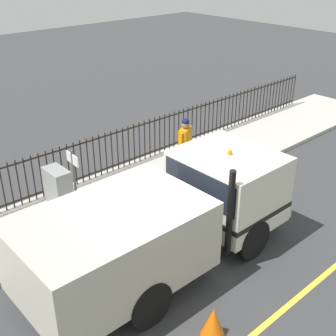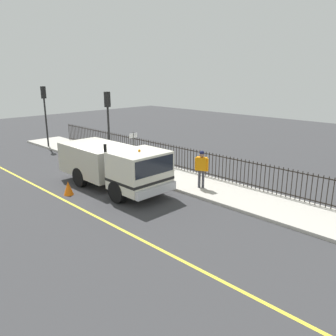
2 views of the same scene
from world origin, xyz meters
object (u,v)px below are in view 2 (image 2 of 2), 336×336
at_px(traffic_light_mid, 45,105).
at_px(street_sign, 134,148).
at_px(work_truck, 116,164).
at_px(worker_standing, 202,165).
at_px(traffic_cone, 68,188).
at_px(traffic_light_near, 108,114).
at_px(utility_cabinet, 163,160).

bearing_deg(traffic_light_mid, street_sign, 82.72).
relative_size(work_truck, street_sign, 2.79).
distance_m(worker_standing, traffic_light_mid, 14.27).
relative_size(worker_standing, traffic_light_mid, 0.42).
xyz_separation_m(traffic_light_mid, traffic_cone, (-4.07, -10.20, -2.89)).
relative_size(traffic_light_near, street_sign, 1.87).
relative_size(traffic_light_near, traffic_cone, 6.63).
relative_size(worker_standing, traffic_cone, 2.82).
xyz_separation_m(traffic_light_mid, utility_cabinet, (1.80, -10.41, -2.58)).
bearing_deg(worker_standing, utility_cabinet, -39.58).
bearing_deg(traffic_light_mid, traffic_cone, 60.74).
height_order(work_truck, traffic_cone, work_truck).
distance_m(utility_cabinet, street_sign, 2.03).
relative_size(traffic_light_mid, street_sign, 1.92).
bearing_deg(traffic_light_mid, traffic_light_near, 83.30).
bearing_deg(traffic_light_near, traffic_cone, 30.16).
distance_m(work_truck, traffic_cone, 2.44).
height_order(worker_standing, utility_cabinet, worker_standing).
bearing_deg(work_truck, street_sign, -150.71).
height_order(work_truck, traffic_light_mid, traffic_light_mid).
height_order(traffic_light_near, street_sign, traffic_light_near).
bearing_deg(utility_cabinet, street_sign, 165.97).
xyz_separation_m(traffic_light_near, street_sign, (-0.07, -2.32, -1.59)).
height_order(work_truck, traffic_light_near, traffic_light_near).
xyz_separation_m(traffic_light_near, traffic_cone, (-4.18, -2.55, -2.83)).
distance_m(traffic_cone, street_sign, 4.30).
xyz_separation_m(traffic_cone, street_sign, (4.11, 0.24, 1.24)).
relative_size(utility_cabinet, traffic_cone, 1.56).
height_order(traffic_light_near, utility_cabinet, traffic_light_near).
xyz_separation_m(work_truck, street_sign, (2.05, 1.14, 0.30)).
distance_m(worker_standing, traffic_light_near, 6.77).
xyz_separation_m(traffic_light_mid, street_sign, (0.05, -9.97, -1.66)).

